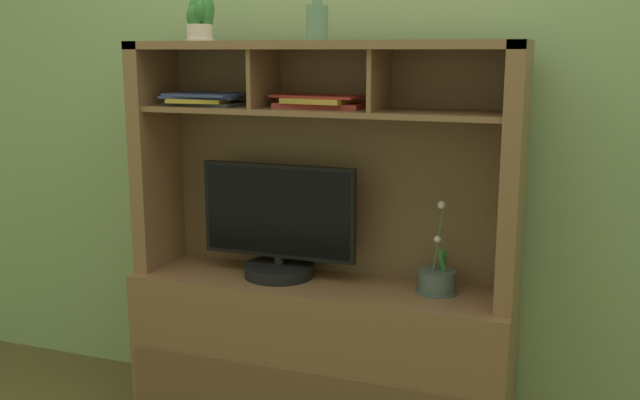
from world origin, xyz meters
TOP-DOWN VIEW (x-y plane):
  - back_wall at (0.00, 0.24)m, footprint 6.00×0.02m
  - media_console at (0.00, 0.01)m, footprint 1.44×0.45m
  - tv_monitor at (-0.17, 0.00)m, footprint 0.61×0.27m
  - potted_orchid at (0.44, 0.02)m, footprint 0.15×0.15m
  - magazine_stack_left at (-0.46, -0.02)m, footprint 0.32×0.23m
  - magazine_stack_centre at (-0.01, 0.02)m, footprint 0.34×0.22m
  - diffuser_bottle at (-0.00, -0.03)m, footprint 0.08×0.08m
  - potted_succulent at (-0.47, -0.02)m, footprint 0.11×0.11m

SIDE VIEW (x-z plane):
  - media_console at x=0.00m, z-range -0.29..1.18m
  - potted_orchid at x=0.44m, z-range 0.47..0.80m
  - tv_monitor at x=-0.17m, z-range 0.56..0.99m
  - magazine_stack_centre at x=-0.01m, z-range 1.24..1.28m
  - magazine_stack_left at x=-0.46m, z-range 1.24..1.29m
  - back_wall at x=0.00m, z-range 0.00..2.80m
  - diffuser_bottle at x=0.00m, z-range 1.40..1.68m
  - potted_succulent at x=-0.47m, z-range 1.47..1.65m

